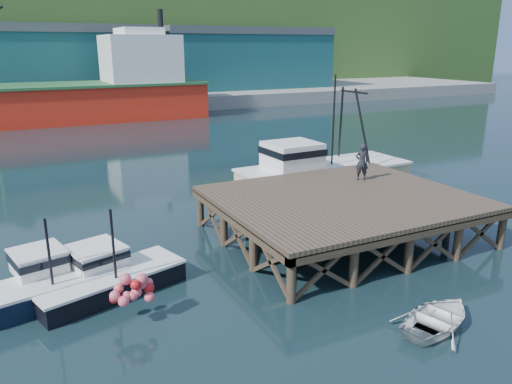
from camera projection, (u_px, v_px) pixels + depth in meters
ground at (242, 256)px, 22.68m from camera, size 300.00×300.00×0.00m
wharf at (345, 200)px, 24.35m from camera, size 12.00×10.00×2.62m
far_quay at (61, 97)px, 82.33m from camera, size 160.00×40.00×2.00m
warehouse_mid at (61, 64)px, 76.50m from camera, size 28.00×16.00×9.00m
warehouse_right at (238, 61)px, 89.48m from camera, size 30.00×16.00×9.00m
cargo_ship at (5, 97)px, 59.18m from camera, size 55.50×10.00×13.75m
hillside at (39, 37)px, 105.19m from camera, size 220.00×50.00×22.00m
boat_navy at (46, 282)px, 18.65m from camera, size 5.78×3.62×3.43m
boat_black at (106, 276)px, 19.26m from camera, size 6.11×5.07×3.55m
trawler at (322, 171)px, 31.55m from camera, size 11.37×4.44×7.52m
dinghy at (438, 318)px, 16.88m from camera, size 3.88×3.22×0.70m
dockworker at (362, 162)px, 27.06m from camera, size 0.86×0.72×2.01m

